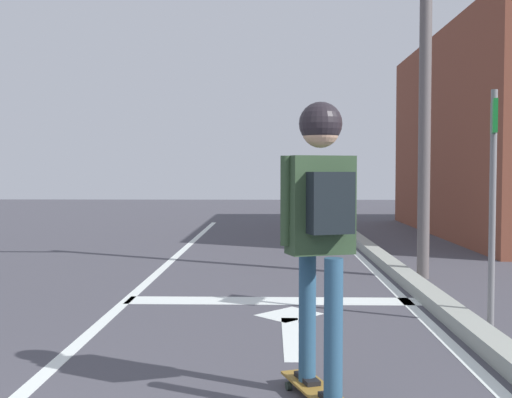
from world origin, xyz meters
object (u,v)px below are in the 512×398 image
skater (321,207)px  traffic_signal_mast (331,21)px  skateboard (319,393)px  street_sign_post (493,172)px

skater → traffic_signal_mast: traffic_signal_mast is taller
skater → traffic_signal_mast: 5.07m
skateboard → skater: bearing=-71.1°
skateboard → street_sign_post: size_ratio=0.40×
skateboard → traffic_signal_mast: traffic_signal_mast is taller
street_sign_post → skateboard: bearing=-131.0°
traffic_signal_mast → skateboard: bearing=-96.2°
skateboard → traffic_signal_mast: bearing=83.8°
skateboard → traffic_signal_mast: (0.50, 4.53, 3.33)m
skater → street_sign_post: bearing=49.3°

